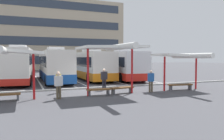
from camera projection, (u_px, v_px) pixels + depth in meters
The scene contains 22 objects.
ground_plane at pixel (97, 91), 16.70m from camera, with size 160.00×160.00×0.00m, color #47474C.
terminal_building at pixel (48, 36), 49.52m from camera, with size 32.37×12.33×17.77m.
coach_bus_0 at pixel (20, 65), 22.99m from camera, with size 3.45×12.39×3.74m.
coach_bus_1 at pixel (54, 66), 23.53m from camera, with size 2.67×11.54×3.57m.
coach_bus_2 at pixel (88, 65), 25.99m from camera, with size 2.88×12.16×3.49m.
coach_bus_3 at pixel (119, 65), 26.37m from camera, with size 3.63×12.13×3.50m.
lane_stripe_1 at pixel (39, 81), 23.10m from camera, with size 0.16×14.00×0.01m, color white.
lane_stripe_2 at pixel (74, 80), 24.51m from camera, with size 0.16×14.00×0.01m, color white.
lane_stripe_3 at pixel (105, 79), 25.92m from camera, with size 0.16×14.00×0.01m, color white.
lane_stripe_4 at pixel (133, 78), 27.32m from camera, with size 0.16×14.00×0.01m, color white.
waiting_shelter_0 at pixel (5, 52), 12.20m from camera, with size 4.02×5.24×3.14m.
bench_0 at pixel (7, 96), 12.63m from camera, with size 1.51×0.44×0.45m.
waiting_shelter_1 at pixel (112, 48), 14.54m from camera, with size 4.25×5.17×3.37m.
bench_1 at pixel (99, 90), 14.59m from camera, with size 1.63×0.47×0.45m.
bench_2 at pixel (122, 89), 15.38m from camera, with size 1.81×0.62×0.45m.
waiting_shelter_2 at pixel (183, 56), 16.73m from camera, with size 4.06×4.30×2.84m.
bench_3 at pixel (180, 85), 17.12m from camera, with size 2.03×0.69×0.45m.
platform_kerb at pixel (92, 88), 17.81m from camera, with size 44.00×0.24×0.12m, color #ADADA8.
waiting_passenger_0 at pixel (58, 81), 15.52m from camera, with size 0.42×0.50×1.56m.
waiting_passenger_1 at pixel (151, 80), 15.87m from camera, with size 0.51×0.40×1.60m.
waiting_passenger_2 at pixel (59, 84), 13.20m from camera, with size 0.51×0.32×1.64m.
waiting_passenger_3 at pixel (104, 78), 16.94m from camera, with size 0.49×0.24×1.66m.
Camera 1 is at (-5.16, -15.80, 2.53)m, focal length 34.91 mm.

